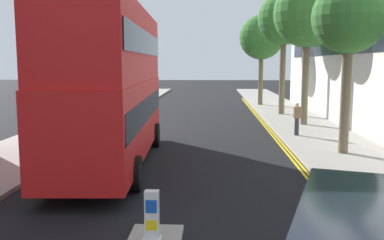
{
  "coord_description": "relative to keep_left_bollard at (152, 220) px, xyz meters",
  "views": [
    {
      "loc": [
        1.17,
        -3.16,
        3.69
      ],
      "look_at": [
        0.5,
        11.0,
        1.8
      ],
      "focal_mm": 40.23,
      "sensor_mm": 36.0,
      "label": 1
    }
  ],
  "objects": [
    {
      "name": "street_tree_near",
      "position": [
        6.38,
        8.98,
        4.75
      ],
      "size": [
        2.83,
        2.83,
        6.72
      ],
      "color": "#6B6047",
      "rests_on": "sidewalk_right"
    },
    {
      "name": "keep_left_bollard",
      "position": [
        0.0,
        0.0,
        0.0
      ],
      "size": [
        0.36,
        0.28,
        1.11
      ],
      "color": "silver",
      "rests_on": "traffic_island"
    },
    {
      "name": "street_tree_mid",
      "position": [
        6.0,
        22.05,
        5.98
      ],
      "size": [
        3.55,
        3.55,
        8.3
      ],
      "color": "#6B6047",
      "rests_on": "sidewalk_right"
    },
    {
      "name": "street_tree_distant",
      "position": [
        6.5,
        16.99,
        5.8
      ],
      "size": [
        3.84,
        3.84,
        8.24
      ],
      "color": "#6B6047",
      "rests_on": "sidewalk_right"
    },
    {
      "name": "kerb_line_outer",
      "position": [
        4.4,
        9.08,
        -0.6
      ],
      "size": [
        0.1,
        56.0,
        0.01
      ],
      "primitive_type": "cube",
      "color": "yellow",
      "rests_on": "ground"
    },
    {
      "name": "sidewalk_left",
      "position": [
        -6.5,
        11.08,
        -0.54
      ],
      "size": [
        4.0,
        80.0,
        0.14
      ],
      "primitive_type": "cube",
      "color": "#9E9991",
      "rests_on": "ground"
    },
    {
      "name": "street_tree_far",
      "position": [
        5.27,
        28.88,
        5.17
      ],
      "size": [
        3.74,
        3.74,
        7.55
      ],
      "color": "#6B6047",
      "rests_on": "sidewalk_right"
    },
    {
      "name": "double_decker_bus_away",
      "position": [
        -2.42,
        7.2,
        2.42
      ],
      "size": [
        3.15,
        10.9,
        5.64
      ],
      "color": "red",
      "rests_on": "ground"
    },
    {
      "name": "kerb_line_inner",
      "position": [
        4.24,
        9.08,
        -0.6
      ],
      "size": [
        0.1,
        56.0,
        0.01
      ],
      "primitive_type": "cube",
      "color": "yellow",
      "rests_on": "ground"
    },
    {
      "name": "pedestrian_far",
      "position": [
        5.34,
        13.1,
        0.38
      ],
      "size": [
        0.34,
        0.22,
        1.62
      ],
      "color": "#2D2D38",
      "rests_on": "sidewalk_right"
    },
    {
      "name": "sidewalk_right",
      "position": [
        6.5,
        11.08,
        -0.54
      ],
      "size": [
        4.0,
        80.0,
        0.14
      ],
      "primitive_type": "cube",
      "color": "#9E9991",
      "rests_on": "ground"
    }
  ]
}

